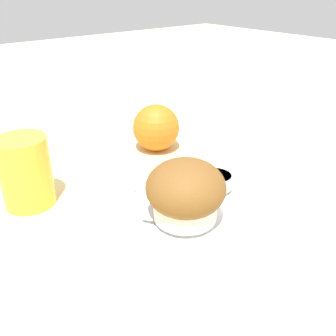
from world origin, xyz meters
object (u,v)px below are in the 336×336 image
object	(u,v)px
muffin	(186,192)
orange_fruit	(156,128)
juice_glass	(26,172)
butter_knife	(173,182)

from	to	relation	value
muffin	orange_fruit	distance (m)	0.24
juice_glass	orange_fruit	bearing A→B (deg)	7.46
orange_fruit	butter_knife	bearing A→B (deg)	-120.01
muffin	juice_glass	world-z (taller)	juice_glass
butter_knife	orange_fruit	distance (m)	0.16
muffin	butter_knife	bearing A→B (deg)	60.30
juice_glass	muffin	bearing A→B (deg)	-56.50
orange_fruit	juice_glass	world-z (taller)	juice_glass
butter_knife	juice_glass	bearing A→B (deg)	114.62
butter_knife	juice_glass	distance (m)	0.19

